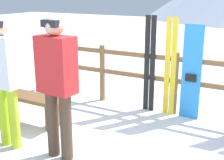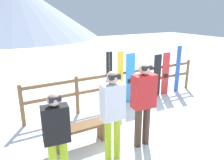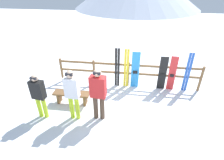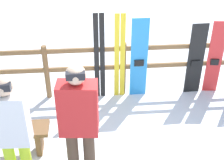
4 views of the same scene
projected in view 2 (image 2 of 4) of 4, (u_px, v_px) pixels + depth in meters
ground_plane at (159, 128)px, 5.36m from camera, size 40.00×40.00×0.00m
mountain_backdrop at (16, 10)px, 24.18m from camera, size 18.00×18.00×6.00m
fence at (121, 83)px, 6.64m from camera, size 5.83×0.10×1.07m
bench at (80, 130)px, 4.60m from camera, size 1.30×0.36×0.45m
person_red at (143, 99)px, 4.39m from camera, size 0.49×0.30×1.79m
person_white at (113, 110)px, 3.94m from camera, size 0.43×0.25×1.75m
person_black at (56, 133)px, 3.41m from camera, size 0.44×0.28×1.58m
ski_pair_black at (109, 80)px, 6.32m from camera, size 0.20×0.02×1.67m
ski_pair_yellow at (120, 79)px, 6.50m from camera, size 0.19×0.02×1.65m
snowboard_blue at (130, 79)px, 6.68m from camera, size 0.32×0.06×1.56m
snowboard_black_stripe at (157, 76)px, 7.21m from camera, size 0.31×0.06×1.42m
snowboard_red at (165, 74)px, 7.39m from camera, size 0.28×0.08×1.45m
ski_pair_blue at (178, 69)px, 7.63m from camera, size 0.20×0.02×1.63m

